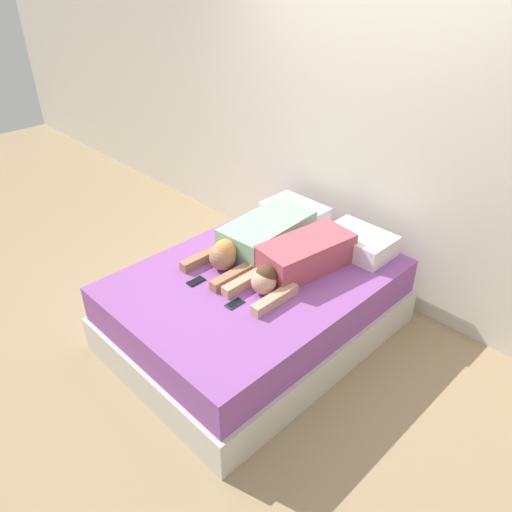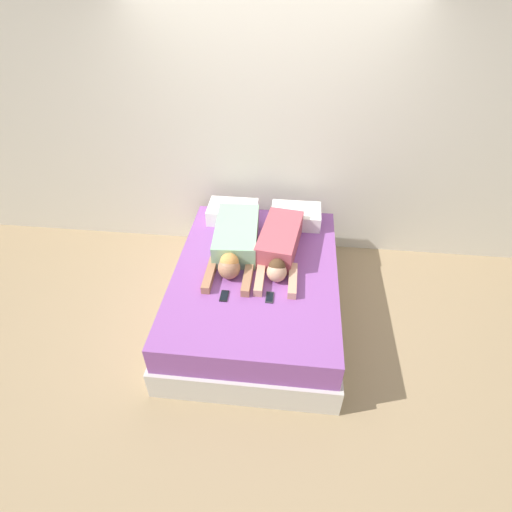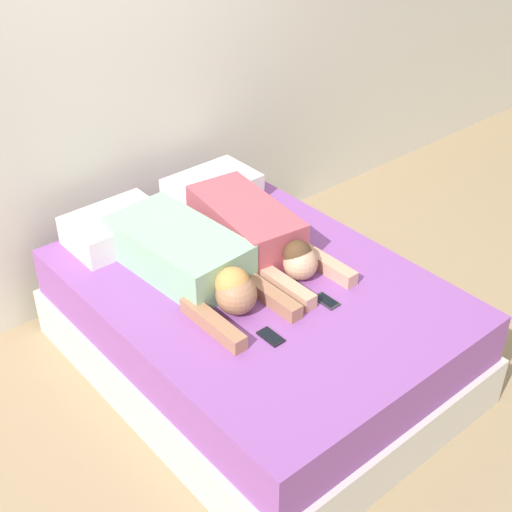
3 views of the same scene
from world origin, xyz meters
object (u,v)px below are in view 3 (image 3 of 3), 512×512
at_px(bed, 256,325).
at_px(pillow_head_left, 116,228).
at_px(pillow_head_right, 212,189).
at_px(cell_phone_left, 271,337).
at_px(person_left, 189,258).
at_px(cell_phone_right, 326,301).
at_px(person_right, 255,231).

relative_size(bed, pillow_head_left, 4.03).
relative_size(pillow_head_right, cell_phone_left, 3.95).
bearing_deg(person_left, cell_phone_left, -90.42).
bearing_deg(pillow_head_left, cell_phone_left, -84.96).
distance_m(bed, cell_phone_right, 0.46).
relative_size(bed, person_right, 1.97).
bearing_deg(pillow_head_right, cell_phone_left, -115.77).
distance_m(person_left, cell_phone_left, 0.61).
bearing_deg(pillow_head_left, person_right, -46.50).
xyz_separation_m(pillow_head_left, person_right, (0.50, -0.53, 0.03)).
relative_size(pillow_head_left, cell_phone_right, 3.95).
distance_m(bed, person_right, 0.48).
xyz_separation_m(pillow_head_left, cell_phone_left, (0.10, -1.12, -0.07)).
height_order(pillow_head_right, person_right, person_right).
xyz_separation_m(cell_phone_left, cell_phone_right, (0.37, 0.02, 0.00)).
bearing_deg(cell_phone_right, pillow_head_right, 81.05).
relative_size(person_right, cell_phone_left, 8.07).
distance_m(pillow_head_left, cell_phone_left, 1.12).
bearing_deg(cell_phone_right, pillow_head_left, 113.05).
xyz_separation_m(bed, cell_phone_right, (0.15, -0.34, 0.28)).
xyz_separation_m(pillow_head_left, cell_phone_right, (0.47, -1.09, -0.07)).
height_order(person_right, cell_phone_left, person_right).
bearing_deg(pillow_head_left, bed, -67.20).
height_order(person_right, cell_phone_right, person_right).
distance_m(pillow_head_right, cell_phone_left, 1.24).
relative_size(bed, person_left, 1.86).
distance_m(person_left, cell_phone_right, 0.69).
relative_size(bed, cell_phone_right, 15.91).
relative_size(pillow_head_left, pillow_head_right, 1.00).
xyz_separation_m(bed, pillow_head_right, (0.32, 0.76, 0.35)).
bearing_deg(cell_phone_left, pillow_head_left, 95.04).
bearing_deg(cell_phone_right, person_right, 85.94).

